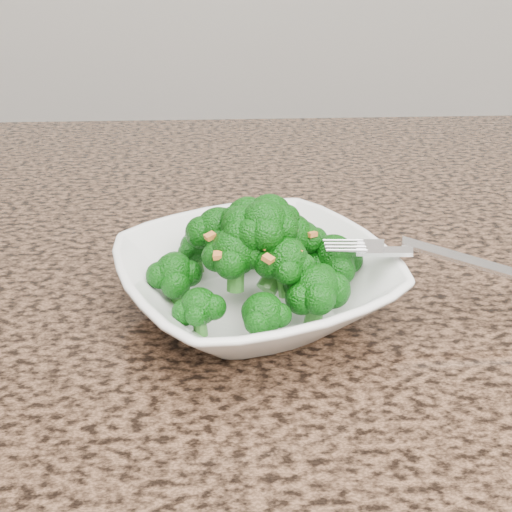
{
  "coord_description": "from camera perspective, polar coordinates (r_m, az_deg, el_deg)",
  "views": [
    {
      "loc": [
        -0.11,
        -0.17,
        1.18
      ],
      "look_at": [
        -0.09,
        0.27,
        0.95
      ],
      "focal_mm": 45.0,
      "sensor_mm": 36.0,
      "label": 1
    }
  ],
  "objects": [
    {
      "name": "granite_counter",
      "position": [
        0.57,
        8.66,
        -3.97
      ],
      "size": [
        1.64,
        1.04,
        0.03
      ],
      "primitive_type": "cube",
      "color": "brown",
      "rests_on": "cabinet"
    },
    {
      "name": "bowl",
      "position": [
        0.51,
        -0.0,
        -2.42
      ],
      "size": [
        0.28,
        0.28,
        0.05
      ],
      "primitive_type": "imported",
      "rotation": [
        0.0,
        0.0,
        0.41
      ],
      "color": "white",
      "rests_on": "granite_counter"
    },
    {
      "name": "broccoli_pile",
      "position": [
        0.48,
        0.0,
        3.48
      ],
      "size": [
        0.18,
        0.18,
        0.06
      ],
      "primitive_type": null,
      "color": "#0A5109",
      "rests_on": "bowl"
    },
    {
      "name": "garlic_topping",
      "position": [
        0.47,
        -0.0,
        7.34
      ],
      "size": [
        0.11,
        0.11,
        0.01
      ],
      "primitive_type": null,
      "color": "orange",
      "rests_on": "broccoli_pile"
    },
    {
      "name": "fork",
      "position": [
        0.5,
        12.9,
        0.42
      ],
      "size": [
        0.2,
        0.08,
        0.01
      ],
      "primitive_type": null,
      "rotation": [
        0.0,
        0.0,
        -0.27
      ],
      "color": "silver",
      "rests_on": "bowl"
    }
  ]
}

